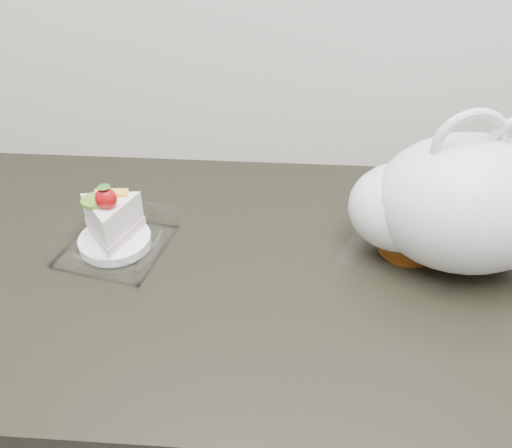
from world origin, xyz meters
The scene contains 4 objects.
counter centered at (0.00, 1.69, 0.45)m, with size 2.04×0.64×0.90m.
cake_tray centered at (-0.31, 1.72, 0.93)m, with size 0.19×0.19×0.12m.
mooncake_wrap centered at (0.16, 1.74, 0.92)m, with size 0.23×0.23×0.04m.
plastic_bag centered at (0.21, 1.73, 1.00)m, with size 0.32×0.22×0.26m.
Camera 1 is at (-0.03, 1.02, 1.48)m, focal length 40.00 mm.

